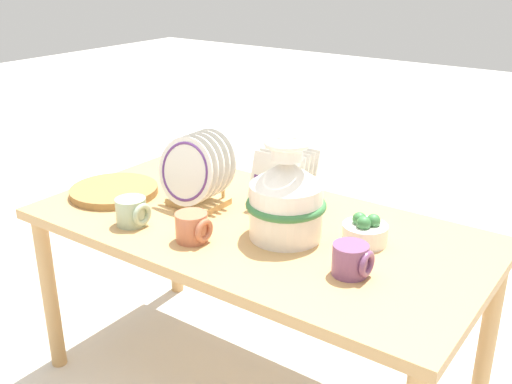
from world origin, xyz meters
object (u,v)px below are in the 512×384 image
Objects in this scene: dish_rack_square_plates at (284,186)px; dish_rack_round_plates at (196,175)px; mug_sage_glaze at (132,212)px; mug_plum_glaze at (352,260)px; mug_terracotta_glaze at (193,227)px; fruit_bowl at (365,231)px; ceramic_vase at (286,197)px; wicker_charger_stack at (114,191)px.

dish_rack_round_plates is at bearing -148.72° from dish_rack_square_plates.
mug_plum_glaze is at bearing 9.23° from mug_sage_glaze.
mug_terracotta_glaze is 0.49m from mug_plum_glaze.
fruit_bowl reaches higher than mug_plum_glaze.
mug_plum_glaze is at bearing 10.79° from mug_terracotta_glaze.
fruit_bowl is (0.43, 0.29, -0.01)m from mug_terracotta_glaze.
ceramic_vase reaches higher than fruit_bowl.
mug_sage_glaze is (-0.06, -0.24, -0.07)m from dish_rack_round_plates.
ceramic_vase is 1.54× the size of dish_rack_square_plates.
ceramic_vase reaches higher than wicker_charger_stack.
dish_rack_round_plates reaches higher than mug_sage_glaze.
fruit_bowl is at bearing 106.05° from mug_plum_glaze.
dish_rack_square_plates is 1.88× the size of mug_terracotta_glaze.
dish_rack_round_plates reaches higher than wicker_charger_stack.
dish_rack_square_plates is 1.88× the size of mug_sage_glaze.
ceramic_vase is at bearing 41.57° from mug_terracotta_glaze.
wicker_charger_stack is at bearing -174.30° from ceramic_vase.
mug_plum_glaze is (0.97, -0.03, 0.03)m from wicker_charger_stack.
fruit_bowl is at bearing 10.67° from wicker_charger_stack.
ceramic_vase is 0.30m from mug_terracotta_glaze.
fruit_bowl is at bearing 34.08° from mug_terracotta_glaze.
mug_plum_glaze is (0.66, -0.12, -0.07)m from dish_rack_round_plates.
dish_rack_round_plates is 0.26m from mug_sage_glaze.
dish_rack_square_plates is 1.88× the size of mug_plum_glaze.
dish_rack_round_plates reaches higher than mug_terracotta_glaze.
mug_terracotta_glaze is (0.23, 0.02, 0.00)m from mug_sage_glaze.
dish_rack_square_plates is at bearing 124.89° from ceramic_vase.
ceramic_vase reaches higher than mug_terracotta_glaze.
mug_sage_glaze reaches higher than wicker_charger_stack.
dish_rack_round_plates is (-0.38, 0.03, -0.02)m from ceramic_vase.
wicker_charger_stack is (-0.31, -0.10, -0.10)m from dish_rack_round_plates.
mug_terracotta_glaze and mug_plum_glaze have the same top height.
mug_sage_glaze is at bearing -170.77° from mug_plum_glaze.
fruit_bowl is at bearing 25.37° from mug_sage_glaze.
mug_plum_glaze is (0.27, -0.10, -0.09)m from ceramic_vase.
mug_sage_glaze is (-0.32, -0.40, -0.03)m from dish_rack_square_plates.
mug_sage_glaze is at bearing -174.02° from mug_terracotta_glaze.
fruit_bowl is (0.22, 0.10, -0.09)m from ceramic_vase.
mug_plum_glaze is (0.40, -0.28, -0.03)m from dish_rack_square_plates.
ceramic_vase is 0.23m from dish_rack_square_plates.
dish_rack_round_plates reaches higher than fruit_bowl.
fruit_bowl reaches higher than mug_terracotta_glaze.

